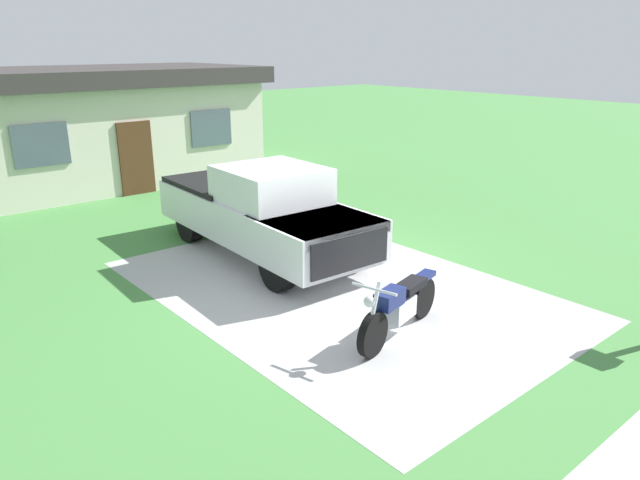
# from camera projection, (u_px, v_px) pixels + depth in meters

# --- Properties ---
(ground_plane) EXTENTS (80.00, 80.00, 0.00)m
(ground_plane) POSITION_uv_depth(u_px,v_px,m) (337.00, 289.00, 10.57)
(ground_plane) COLOR #478341
(driveway_pad) EXTENTS (5.38, 8.01, 0.01)m
(driveway_pad) POSITION_uv_depth(u_px,v_px,m) (337.00, 289.00, 10.57)
(driveway_pad) COLOR #ACACAC
(driveway_pad) RESTS_ON ground
(motorcycle) EXTENTS (2.18, 0.87, 1.09)m
(motorcycle) POSITION_uv_depth(u_px,v_px,m) (399.00, 307.00, 8.76)
(motorcycle) COLOR black
(motorcycle) RESTS_ON ground
(pickup_truck) EXTENTS (2.26, 5.71, 1.90)m
(pickup_truck) POSITION_uv_depth(u_px,v_px,m) (260.00, 209.00, 12.12)
(pickup_truck) COLOR black
(pickup_truck) RESTS_ON ground
(neighbor_house) EXTENTS (9.60, 5.60, 3.50)m
(neighbor_house) POSITION_uv_depth(u_px,v_px,m) (100.00, 124.00, 18.55)
(neighbor_house) COLOR beige
(neighbor_house) RESTS_ON ground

